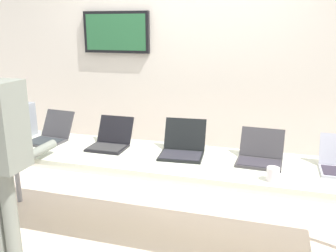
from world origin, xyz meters
name	(u,v)px	position (x,y,z in m)	size (l,w,h in m)	color
ground	(156,240)	(0.00, 0.00, -0.02)	(8.00, 8.00, 0.04)	beige
back_wall	(187,80)	(-0.01, 1.13, 1.22)	(8.00, 0.11, 2.41)	silver
workbench	(155,161)	(0.00, 0.00, 0.71)	(3.35, 0.70, 0.76)	silver
equipment_box	(11,120)	(-1.45, 0.11, 0.92)	(0.36, 0.29, 0.31)	gray
laptop_station_0	(50,135)	(-1.03, 0.09, 0.82)	(0.34, 0.41, 0.25)	#3B393C
laptop_station_1	(110,141)	(-0.44, 0.09, 0.81)	(0.31, 0.36, 0.24)	black
laptop_station_2	(183,147)	(0.21, 0.09, 0.82)	(0.37, 0.40, 0.26)	black
laptop_station_3	(260,155)	(0.81, 0.09, 0.81)	(0.35, 0.37, 0.23)	#393639
coffee_mug	(273,174)	(0.91, -0.25, 0.81)	(0.08, 0.08, 0.09)	white
paper_sheet	(2,146)	(-1.34, -0.17, 0.76)	(0.27, 0.34, 0.00)	white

